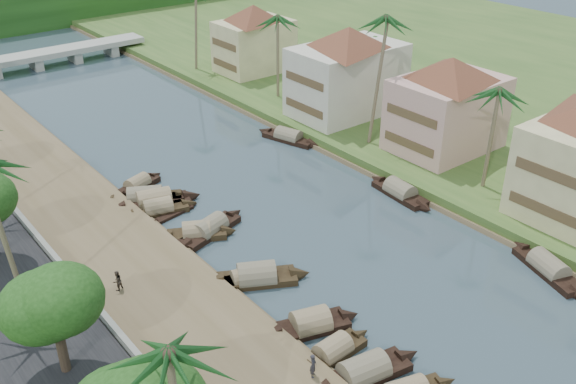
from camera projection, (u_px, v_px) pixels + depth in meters
ground at (414, 290)px, 48.03m from camera, size 220.00×220.00×0.00m
left_bank at (100, 244)px, 52.86m from camera, size 10.00×180.00×0.80m
right_bank at (394, 137)px, 71.94m from camera, size 16.00×180.00×1.20m
retaining_wall at (48, 252)px, 50.11m from camera, size 0.40×180.00×1.10m
far_right_fill at (572, 73)px, 92.23m from camera, size 60.00×220.00×1.15m
bridge at (55, 54)px, 96.85m from camera, size 28.00×4.00×2.40m
building_mid at (448, 103)px, 65.73m from camera, size 14.11×14.11×9.70m
building_far at (347, 70)px, 74.71m from camera, size 15.59×15.59×10.20m
building_distant at (254, 38)px, 89.29m from camera, size 12.62×12.62×9.20m
sampan_3 at (364, 373)px, 39.85m from camera, size 8.88×3.28×2.33m
sampan_4 at (333, 352)px, 41.55m from camera, size 6.88×1.89×1.98m
sampan_5 at (311, 325)px, 43.88m from camera, size 7.67×4.01×2.37m
sampan_6 at (257, 277)px, 48.72m from camera, size 8.39×5.79×2.50m
sampan_7 at (246, 279)px, 48.57m from camera, size 6.50×3.23×1.77m
sampan_8 at (197, 233)px, 54.31m from camera, size 6.91×4.78×2.17m
sampan_9 at (210, 229)px, 54.84m from camera, size 8.80×4.07×2.20m
sampan_10 at (158, 209)px, 57.87m from camera, size 7.66×3.39×2.09m
sampan_11 at (155, 202)px, 59.04m from camera, size 9.16×4.40×2.53m
sampan_12 at (145, 198)px, 59.81m from camera, size 9.04×5.99×2.23m
sampan_13 at (138, 185)px, 62.05m from camera, size 6.82×3.58×1.90m
sampan_14 at (548, 268)px, 49.76m from camera, size 4.47×9.08×2.19m
sampan_15 at (400, 192)px, 60.76m from camera, size 2.46×8.63×2.27m
sampan_16 at (289, 137)px, 72.24m from camera, size 4.04×8.83×2.14m
canoe_1 at (359, 382)px, 39.62m from camera, size 4.57×2.87×0.77m
canoe_2 at (173, 214)px, 57.71m from camera, size 5.71×1.73×0.82m
palm_1 at (498, 93)px, 55.94m from camera, size 3.20×3.20×10.93m
palm_2 at (379, 22)px, 63.17m from camera, size 3.20×3.20×14.72m
palm_3 at (277, 19)px, 77.40m from camera, size 3.20×3.20×11.55m
palm_4 at (170, 356)px, 26.06m from camera, size 3.20×3.20×11.39m
tree_2 at (52, 304)px, 36.41m from camera, size 4.97×4.97×7.11m
tree_6 at (369, 55)px, 78.22m from camera, size 4.88×4.88×7.78m
person_near at (313, 365)px, 38.73m from camera, size 0.71×0.70×1.66m
person_far at (117, 281)px, 46.38m from camera, size 0.93×0.83×1.59m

